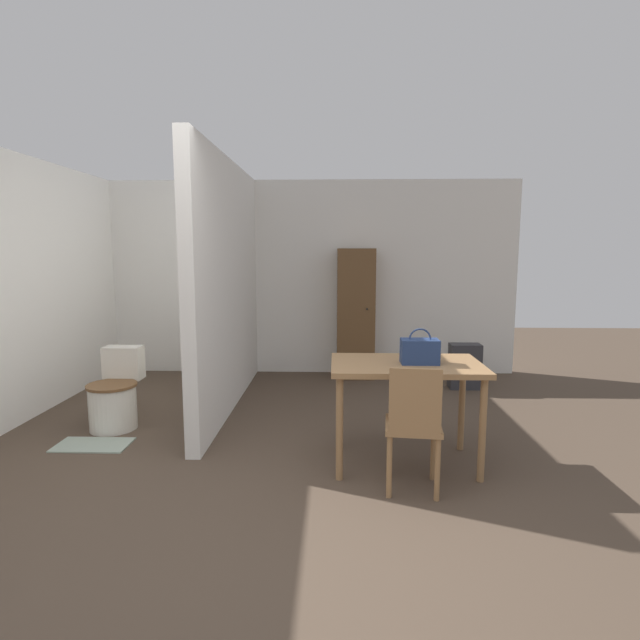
# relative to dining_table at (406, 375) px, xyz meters

# --- Properties ---
(ground_plane) EXTENTS (16.00, 16.00, 0.00)m
(ground_plane) POSITION_rel_dining_table_xyz_m (-1.07, -1.13, -0.69)
(ground_plane) COLOR #4C3D30
(wall_back) EXTENTS (5.76, 0.12, 2.50)m
(wall_back) POSITION_rel_dining_table_xyz_m (-1.07, 2.92, 0.56)
(wall_back) COLOR white
(wall_back) RESTS_ON ground_plane
(wall_left) EXTENTS (0.12, 4.99, 2.50)m
(wall_left) POSITION_rel_dining_table_xyz_m (-3.51, 0.87, 0.56)
(wall_left) COLOR white
(wall_left) RESTS_ON ground_plane
(partition_wall) EXTENTS (0.12, 2.85, 2.50)m
(partition_wall) POSITION_rel_dining_table_xyz_m (-1.63, 1.44, 0.56)
(partition_wall) COLOR white
(partition_wall) RESTS_ON ground_plane
(dining_table) EXTENTS (1.11, 0.69, 0.78)m
(dining_table) POSITION_rel_dining_table_xyz_m (0.00, 0.00, 0.00)
(dining_table) COLOR #997047
(dining_table) RESTS_ON ground_plane
(wooden_chair) EXTENTS (0.40, 0.40, 0.87)m
(wooden_chair) POSITION_rel_dining_table_xyz_m (-0.01, -0.46, -0.21)
(wooden_chair) COLOR #997047
(wooden_chair) RESTS_ON ground_plane
(toilet) EXTENTS (0.44, 0.58, 0.71)m
(toilet) POSITION_rel_dining_table_xyz_m (-2.54, 0.73, -0.40)
(toilet) COLOR silver
(toilet) RESTS_ON ground_plane
(handbag) EXTENTS (0.27, 0.16, 0.26)m
(handbag) POSITION_rel_dining_table_xyz_m (0.09, -0.02, 0.19)
(handbag) COLOR navy
(handbag) RESTS_ON dining_table
(wooden_cabinet) EXTENTS (0.47, 0.42, 1.63)m
(wooden_cabinet) POSITION_rel_dining_table_xyz_m (-0.27, 2.64, 0.13)
(wooden_cabinet) COLOR brown
(wooden_cabinet) RESTS_ON ground_plane
(bath_mat) EXTENTS (0.60, 0.33, 0.01)m
(bath_mat) POSITION_rel_dining_table_xyz_m (-2.54, 0.27, -0.68)
(bath_mat) COLOR #99A899
(bath_mat) RESTS_ON ground_plane
(space_heater) EXTENTS (0.35, 0.21, 0.53)m
(space_heater) POSITION_rel_dining_table_xyz_m (0.99, 2.13, -0.42)
(space_heater) COLOR #2D2D33
(space_heater) RESTS_ON ground_plane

